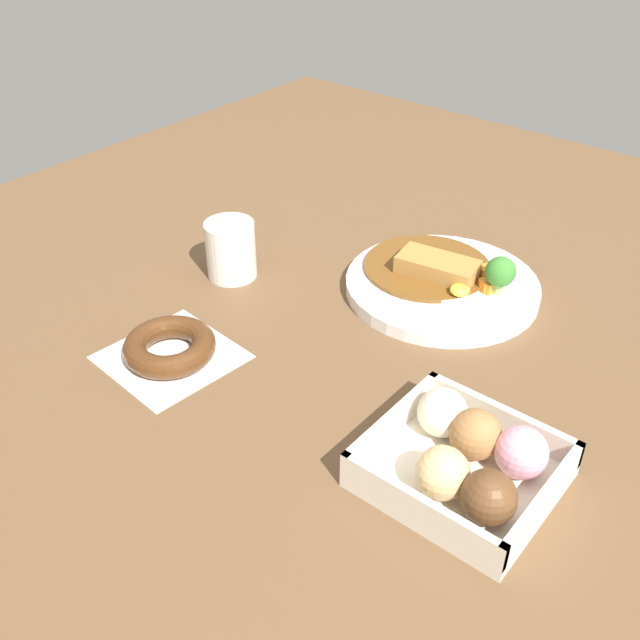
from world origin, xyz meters
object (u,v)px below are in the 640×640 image
at_px(curry_plate, 443,282).
at_px(donut_box, 468,460).
at_px(chocolate_ring_donut, 170,348).
at_px(coffee_mug, 231,250).

distance_m(curry_plate, donut_box, 0.34).
bearing_deg(curry_plate, donut_box, 125.42).
bearing_deg(chocolate_ring_donut, donut_box, -172.02).
bearing_deg(donut_box, curry_plate, -54.58).
xyz_separation_m(donut_box, coffee_mug, (0.45, -0.13, 0.01)).
bearing_deg(chocolate_ring_donut, curry_plate, -117.32).
bearing_deg(coffee_mug, curry_plate, -148.92).
bearing_deg(coffee_mug, chocolate_ring_donut, 113.34).
bearing_deg(coffee_mug, donut_box, 163.91).
bearing_deg(donut_box, coffee_mug, -16.09).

